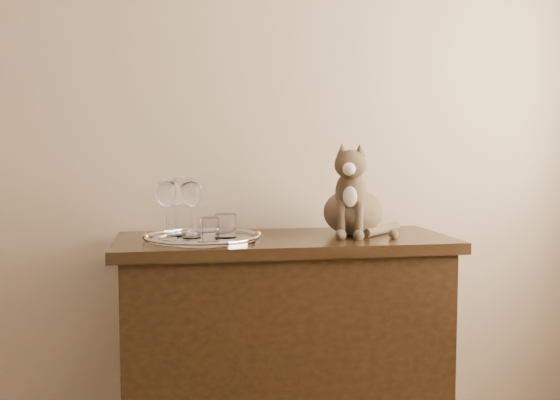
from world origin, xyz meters
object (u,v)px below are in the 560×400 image
at_px(tray, 203,239).
at_px(wine_glass_a, 176,207).
at_px(wine_glass_c, 167,209).
at_px(tumbler_b, 208,230).
at_px(sideboard, 284,352).
at_px(cat, 353,189).
at_px(wine_glass_d, 192,209).
at_px(tumbler_c, 226,226).

height_order(tray, wine_glass_a, wine_glass_a).
distance_m(wine_glass_a, wine_glass_c, 0.08).
bearing_deg(wine_glass_c, tumbler_b, -35.26).
xyz_separation_m(tray, tumbler_b, (0.01, -0.11, 0.04)).
distance_m(sideboard, cat, 0.65).
xyz_separation_m(wine_glass_c, cat, (0.68, 0.07, 0.06)).
relative_size(wine_glass_a, tumbler_b, 2.55).
bearing_deg(wine_glass_c, cat, 6.05).
bearing_deg(tumbler_b, cat, 17.00).
distance_m(wine_glass_a, cat, 0.65).
bearing_deg(wine_glass_d, cat, 5.79).
relative_size(sideboard, tumbler_c, 14.40).
bearing_deg(tray, sideboard, 5.83).
bearing_deg(wine_glass_a, tray, -36.44).
distance_m(tray, wine_glass_c, 0.16).
xyz_separation_m(tumbler_c, cat, (0.48, 0.07, 0.12)).
xyz_separation_m(tray, wine_glass_c, (-0.12, -0.01, 0.11)).
bearing_deg(wine_glass_a, sideboard, -5.33).
relative_size(wine_glass_d, tumbler_b, 2.54).
height_order(sideboard, tray, tray).
bearing_deg(sideboard, tumbler_b, -153.79).
height_order(tumbler_b, cat, cat).
distance_m(tray, tumbler_c, 0.09).
xyz_separation_m(tray, wine_glass_a, (-0.09, 0.07, 0.11)).
relative_size(wine_glass_a, wine_glass_d, 1.00).
bearing_deg(wine_glass_d, wine_glass_a, 127.56).
bearing_deg(tumbler_c, tumbler_b, -123.89).
bearing_deg(sideboard, tray, -174.17).
height_order(tray, cat, cat).
bearing_deg(wine_glass_c, wine_glass_d, 7.87).
distance_m(wine_glass_c, wine_glass_d, 0.08).
bearing_deg(wine_glass_d, tray, 2.59).
height_order(tray, tumbler_b, tumbler_b).
bearing_deg(wine_glass_d, wine_glass_c, -172.13).
bearing_deg(tray, wine_glass_d, -177.41).
relative_size(tumbler_b, cat, 0.24).
bearing_deg(wine_glass_d, tumbler_c, -3.95).
relative_size(tumbler_b, tumbler_c, 0.98).
relative_size(tray, wine_glass_c, 1.91).
bearing_deg(sideboard, cat, 6.20).
height_order(wine_glass_a, wine_glass_d, same).
bearing_deg(wine_glass_d, sideboard, 5.47).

